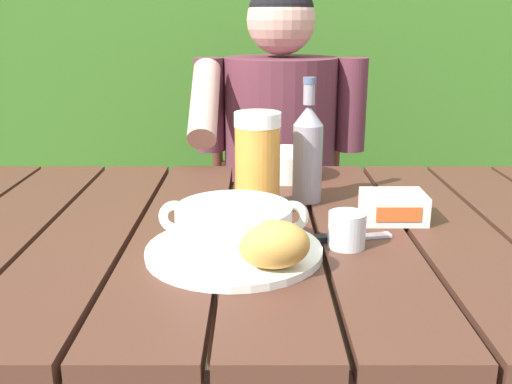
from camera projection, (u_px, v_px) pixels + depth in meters
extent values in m
cube|color=#48291E|center=(7.00, 235.00, 1.02)|extent=(0.15, 0.85, 0.04)
cube|color=#48291E|center=(95.00, 235.00, 1.02)|extent=(0.15, 0.85, 0.04)
cube|color=#48291E|center=(184.00, 235.00, 1.02)|extent=(0.15, 0.85, 0.04)
cube|color=#48291E|center=(273.00, 235.00, 1.02)|extent=(0.15, 0.85, 0.04)
cube|color=#48291E|center=(362.00, 236.00, 1.02)|extent=(0.15, 0.85, 0.04)
cube|color=#48291E|center=(451.00, 236.00, 1.02)|extent=(0.15, 0.85, 0.04)
cube|color=#48291E|center=(269.00, 199.00, 1.42)|extent=(1.36, 0.03, 0.08)
cube|color=#48291E|center=(13.00, 318.00, 1.50)|extent=(0.06, 0.06, 0.72)
cube|color=#356520|center=(265.00, 46.00, 2.48)|extent=(4.14, 0.60, 1.97)
cylinder|color=#4C3823|center=(446.00, 83.00, 2.67)|extent=(0.10, 0.10, 1.62)
cylinder|color=#472318|center=(348.00, 323.00, 1.75)|extent=(0.04, 0.04, 0.44)
cylinder|color=#472318|center=(215.00, 323.00, 1.75)|extent=(0.04, 0.04, 0.44)
cylinder|color=#472318|center=(333.00, 269.00, 2.13)|extent=(0.04, 0.04, 0.44)
cylinder|color=#472318|center=(222.00, 269.00, 2.13)|extent=(0.04, 0.04, 0.44)
cube|color=#472318|center=(280.00, 229.00, 1.87)|extent=(0.44, 0.43, 0.02)
cylinder|color=#472318|center=(338.00, 147.00, 2.00)|extent=(0.04, 0.04, 0.47)
cylinder|color=#472318|center=(220.00, 147.00, 2.00)|extent=(0.04, 0.04, 0.47)
cube|color=#472318|center=(279.00, 167.00, 2.02)|extent=(0.40, 0.02, 0.04)
cube|color=#472318|center=(279.00, 133.00, 1.98)|extent=(0.40, 0.02, 0.04)
cube|color=#472318|center=(279.00, 99.00, 1.95)|extent=(0.40, 0.02, 0.04)
cylinder|color=#592935|center=(313.00, 339.00, 1.65)|extent=(0.11, 0.11, 0.45)
cylinder|color=#592935|center=(312.00, 233.00, 1.67)|extent=(0.13, 0.40, 0.13)
cylinder|color=#592935|center=(253.00, 339.00, 1.65)|extent=(0.11, 0.11, 0.45)
cylinder|color=#592935|center=(253.00, 233.00, 1.67)|extent=(0.13, 0.40, 0.13)
cylinder|color=#592935|center=(283.00, 143.00, 1.69)|extent=(0.32, 0.32, 0.48)
sphere|color=tan|center=(284.00, 20.00, 1.59)|extent=(0.19, 0.19, 0.19)
sphere|color=black|center=(284.00, 13.00, 1.59)|extent=(0.18, 0.18, 0.18)
cylinder|color=#592935|center=(354.00, 105.00, 1.64)|extent=(0.08, 0.08, 0.26)
cylinder|color=#592935|center=(212.00, 105.00, 1.64)|extent=(0.08, 0.08, 0.26)
cylinder|color=tan|center=(207.00, 102.00, 1.48)|extent=(0.07, 0.25, 0.21)
cylinder|color=white|center=(237.00, 251.00, 0.89)|extent=(0.27, 0.27, 0.01)
cylinder|color=white|center=(236.00, 227.00, 0.88)|extent=(0.18, 0.18, 0.07)
cylinder|color=#B55C17|center=(236.00, 218.00, 0.88)|extent=(0.16, 0.16, 0.01)
torus|color=white|center=(178.00, 217.00, 0.88)|extent=(0.05, 0.01, 0.05)
torus|color=white|center=(295.00, 217.00, 0.88)|extent=(0.05, 0.01, 0.05)
ellipsoid|color=gold|center=(280.00, 244.00, 0.81)|extent=(0.11, 0.08, 0.07)
cylinder|color=gold|center=(260.00, 170.00, 1.07)|extent=(0.08, 0.08, 0.16)
cylinder|color=white|center=(260.00, 119.00, 1.04)|extent=(0.08, 0.08, 0.03)
cylinder|color=gray|center=(310.00, 163.00, 1.14)|extent=(0.06, 0.06, 0.15)
cone|color=gray|center=(311.00, 115.00, 1.11)|extent=(0.06, 0.06, 0.04)
cylinder|color=gray|center=(312.00, 94.00, 1.10)|extent=(0.02, 0.02, 0.04)
cylinder|color=#4D5C80|center=(312.00, 80.00, 1.09)|extent=(0.02, 0.02, 0.01)
cylinder|color=silver|center=(350.00, 230.00, 0.91)|extent=(0.06, 0.06, 0.06)
cube|color=white|center=(396.00, 207.00, 1.03)|extent=(0.11, 0.08, 0.05)
cube|color=#E25A25|center=(402.00, 215.00, 0.99)|extent=(0.08, 0.00, 0.03)
cube|color=silver|center=(355.00, 238.00, 0.95)|extent=(0.13, 0.04, 0.00)
cube|color=black|center=(314.00, 239.00, 0.94)|extent=(0.07, 0.03, 0.01)
cylinder|color=white|center=(289.00, 164.00, 1.32)|extent=(0.15, 0.15, 0.06)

